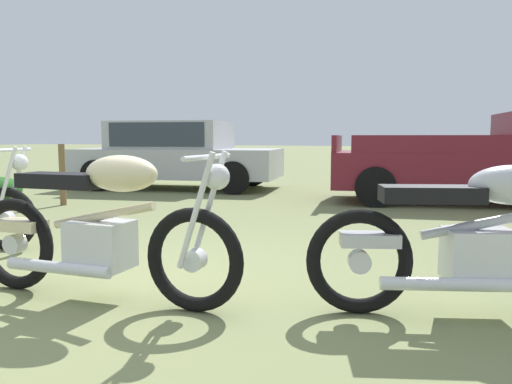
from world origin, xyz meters
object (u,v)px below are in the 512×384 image
at_px(motorcycle_cream, 100,228).
at_px(car_silver, 175,151).
at_px(motorcycle_silver, 480,240).
at_px(fence_post_wooden, 62,175).

xyz_separation_m(motorcycle_cream, car_silver, (-3.51, 6.85, 0.31)).
relative_size(motorcycle_silver, fence_post_wooden, 2.01).
height_order(motorcycle_silver, car_silver, car_silver).
xyz_separation_m(car_silver, fence_post_wooden, (-0.26, -3.09, -0.30)).
height_order(motorcycle_silver, fence_post_wooden, motorcycle_silver).
bearing_deg(car_silver, fence_post_wooden, -104.77).
bearing_deg(motorcycle_cream, car_silver, 114.93).
bearing_deg(motorcycle_silver, fence_post_wooden, 134.53).
distance_m(car_silver, fence_post_wooden, 3.11).
height_order(motorcycle_cream, motorcycle_silver, same).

